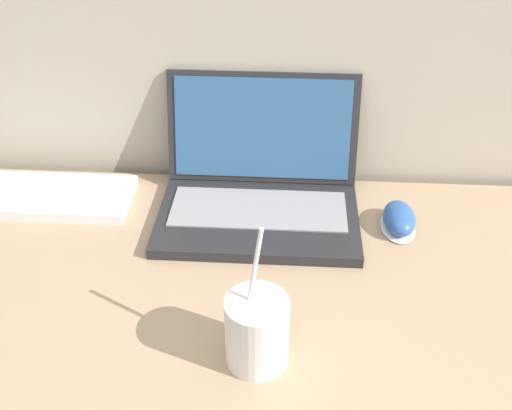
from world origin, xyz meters
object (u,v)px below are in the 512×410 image
Objects in this scene: drink_cup at (257,330)px; external_keyboard at (14,195)px; computer_mouse at (399,219)px; laptop at (260,186)px.

external_keyboard is at bearing 143.57° from drink_cup.
drink_cup is at bearing -126.68° from computer_mouse.
external_keyboard is (-0.49, 0.36, -0.05)m from drink_cup.
laptop is 0.80× the size of external_keyboard.
laptop reaches higher than drink_cup.
computer_mouse is (0.23, 0.32, -0.04)m from drink_cup.
drink_cup reaches higher than external_keyboard.
drink_cup is 2.13× the size of computer_mouse.
laptop is at bearing 0.21° from external_keyboard.
computer_mouse reaches higher than external_keyboard.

